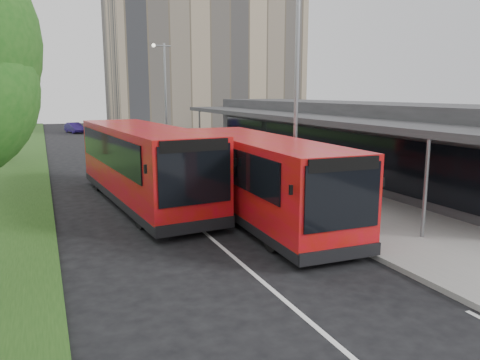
{
  "coord_description": "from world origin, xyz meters",
  "views": [
    {
      "loc": [
        -4.68,
        -13.57,
        4.54
      ],
      "look_at": [
        1.61,
        1.3,
        1.5
      ],
      "focal_mm": 35.0,
      "sensor_mm": 36.0,
      "label": 1
    }
  ],
  "objects_px": {
    "lamp_post_near": "(294,87)",
    "litter_bin": "(247,166)",
    "bus_main": "(260,178)",
    "tree_far": "(0,88)",
    "bollard": "(190,148)",
    "car_far": "(74,128)",
    "car_near": "(108,129)",
    "bus_second": "(143,165)",
    "lamp_post_far": "(164,90)"
  },
  "relations": [
    {
      "from": "tree_far",
      "to": "bus_main",
      "type": "relative_size",
      "value": 0.71
    },
    {
      "from": "lamp_post_near",
      "to": "bus_main",
      "type": "height_order",
      "value": "lamp_post_near"
    },
    {
      "from": "bus_main",
      "to": "bollard",
      "type": "xyz_separation_m",
      "value": [
        2.39,
        16.36,
        -0.8
      ]
    },
    {
      "from": "bus_main",
      "to": "tree_far",
      "type": "bearing_deg",
      "value": 116.63
    },
    {
      "from": "bus_second",
      "to": "car_far",
      "type": "distance_m",
      "value": 37.32
    },
    {
      "from": "tree_far",
      "to": "bus_second",
      "type": "bearing_deg",
      "value": -68.9
    },
    {
      "from": "lamp_post_near",
      "to": "litter_bin",
      "type": "distance_m",
      "value": 8.54
    },
    {
      "from": "bus_second",
      "to": "car_near",
      "type": "relative_size",
      "value": 3.24
    },
    {
      "from": "bus_main",
      "to": "car_far",
      "type": "relative_size",
      "value": 3.01
    },
    {
      "from": "lamp_post_near",
      "to": "car_near",
      "type": "xyz_separation_m",
      "value": [
        -2.13,
        36.99,
        -4.12
      ]
    },
    {
      "from": "tree_far",
      "to": "lamp_post_near",
      "type": "relative_size",
      "value": 0.94
    },
    {
      "from": "tree_far",
      "to": "litter_bin",
      "type": "relative_size",
      "value": 8.05
    },
    {
      "from": "lamp_post_near",
      "to": "bollard",
      "type": "bearing_deg",
      "value": 87.67
    },
    {
      "from": "tree_far",
      "to": "lamp_post_far",
      "type": "xyz_separation_m",
      "value": [
        11.13,
        0.95,
        -0.12
      ]
    },
    {
      "from": "bollard",
      "to": "bus_second",
      "type": "bearing_deg",
      "value": -115.08
    },
    {
      "from": "lamp_post_far",
      "to": "car_far",
      "type": "height_order",
      "value": "lamp_post_far"
    },
    {
      "from": "tree_far",
      "to": "car_near",
      "type": "relative_size",
      "value": 2.13
    },
    {
      "from": "lamp_post_near",
      "to": "car_far",
      "type": "distance_m",
      "value": 41.26
    },
    {
      "from": "bus_main",
      "to": "lamp_post_far",
      "type": "bearing_deg",
      "value": 86.45
    },
    {
      "from": "tree_far",
      "to": "bus_main",
      "type": "bearing_deg",
      "value": -64.66
    },
    {
      "from": "bus_main",
      "to": "bus_second",
      "type": "height_order",
      "value": "bus_second"
    },
    {
      "from": "bollard",
      "to": "car_far",
      "type": "bearing_deg",
      "value": 103.52
    },
    {
      "from": "litter_bin",
      "to": "bus_main",
      "type": "bearing_deg",
      "value": -110.82
    },
    {
      "from": "bus_second",
      "to": "litter_bin",
      "type": "bearing_deg",
      "value": 26.72
    },
    {
      "from": "lamp_post_far",
      "to": "lamp_post_near",
      "type": "bearing_deg",
      "value": -90.0
    },
    {
      "from": "bus_main",
      "to": "car_near",
      "type": "bearing_deg",
      "value": 91.86
    },
    {
      "from": "bus_main",
      "to": "car_far",
      "type": "height_order",
      "value": "bus_main"
    },
    {
      "from": "lamp_post_near",
      "to": "car_far",
      "type": "height_order",
      "value": "lamp_post_near"
    },
    {
      "from": "lamp_post_near",
      "to": "litter_bin",
      "type": "relative_size",
      "value": 8.6
    },
    {
      "from": "tree_far",
      "to": "litter_bin",
      "type": "distance_m",
      "value": 17.59
    },
    {
      "from": "lamp_post_far",
      "to": "bus_main",
      "type": "relative_size",
      "value": 0.76
    },
    {
      "from": "tree_far",
      "to": "car_far",
      "type": "relative_size",
      "value": 2.14
    },
    {
      "from": "lamp_post_far",
      "to": "car_near",
      "type": "xyz_separation_m",
      "value": [
        -2.13,
        16.99,
        -4.12
      ]
    },
    {
      "from": "lamp_post_near",
      "to": "litter_bin",
      "type": "xyz_separation_m",
      "value": [
        1.33,
        7.37,
        -4.1
      ]
    },
    {
      "from": "bollard",
      "to": "car_near",
      "type": "relative_size",
      "value": 0.32
    },
    {
      "from": "bollard",
      "to": "car_far",
      "type": "relative_size",
      "value": 0.32
    },
    {
      "from": "bus_main",
      "to": "bollard",
      "type": "bearing_deg",
      "value": 82.97
    },
    {
      "from": "tree_far",
      "to": "car_far",
      "type": "xyz_separation_m",
      "value": [
        5.73,
        21.65,
        -4.26
      ]
    },
    {
      "from": "car_far",
      "to": "bus_main",
      "type": "bearing_deg",
      "value": -100.63
    },
    {
      "from": "bus_second",
      "to": "litter_bin",
      "type": "height_order",
      "value": "bus_second"
    },
    {
      "from": "bollard",
      "to": "car_near",
      "type": "height_order",
      "value": "bollard"
    },
    {
      "from": "car_near",
      "to": "lamp_post_near",
      "type": "bearing_deg",
      "value": -106.32
    },
    {
      "from": "bollard",
      "to": "car_far",
      "type": "xyz_separation_m",
      "value": [
        -6.03,
        25.08,
        -0.14
      ]
    },
    {
      "from": "lamp_post_far",
      "to": "tree_far",
      "type": "bearing_deg",
      "value": -175.13
    },
    {
      "from": "car_far",
      "to": "tree_far",
      "type": "bearing_deg",
      "value": -120.48
    },
    {
      "from": "tree_far",
      "to": "lamp_post_near",
      "type": "distance_m",
      "value": 22.06
    },
    {
      "from": "bus_main",
      "to": "car_near",
      "type": "distance_m",
      "value": 37.74
    },
    {
      "from": "bollard",
      "to": "car_far",
      "type": "distance_m",
      "value": 25.79
    },
    {
      "from": "lamp_post_near",
      "to": "bus_main",
      "type": "bearing_deg",
      "value": -157.22
    },
    {
      "from": "tree_far",
      "to": "car_near",
      "type": "xyz_separation_m",
      "value": [
        8.99,
        17.93,
        -4.24
      ]
    }
  ]
}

